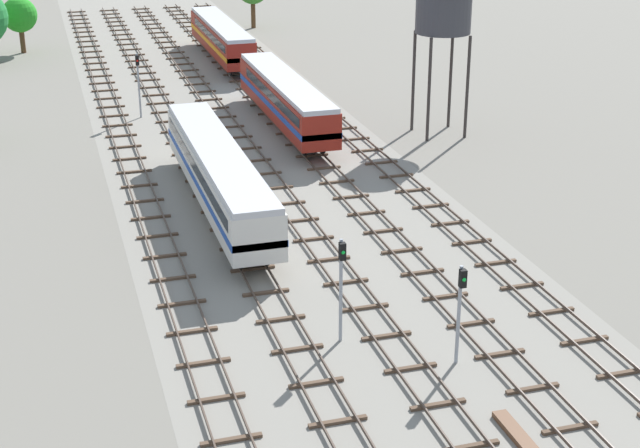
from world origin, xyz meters
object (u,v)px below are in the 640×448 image
object	(u,v)px
diesel_railcar_centre_mid	(221,36)
water_tower	(444,12)
signal_post_near	(138,77)
signal_post_mid	(460,302)
passenger_coach_left_nearest	(218,171)
signal_post_nearest	(341,277)
diesel_railcar_centre_near	(285,97)

from	to	relation	value
diesel_railcar_centre_mid	water_tower	size ratio (longest dim) A/B	1.83
diesel_railcar_centre_mid	signal_post_near	bearing A→B (deg)	-118.77
water_tower	signal_post_mid	xyz separation A→B (m)	(-13.17, -32.83, -6.40)
passenger_coach_left_nearest	signal_post_nearest	world-z (taller)	signal_post_nearest
diesel_railcar_centre_near	signal_post_near	size ratio (longest dim) A/B	3.87
signal_post_nearest	passenger_coach_left_nearest	bearing A→B (deg)	96.83
signal_post_near	signal_post_mid	world-z (taller)	signal_post_near
passenger_coach_left_nearest	signal_post_mid	distance (m)	22.04
diesel_railcar_centre_mid	passenger_coach_left_nearest	bearing A→B (deg)	-101.34
signal_post_nearest	diesel_railcar_centre_mid	bearing A→B (deg)	83.95
diesel_railcar_centre_near	signal_post_near	world-z (taller)	signal_post_near
diesel_railcar_centre_mid	signal_post_mid	world-z (taller)	signal_post_mid
passenger_coach_left_nearest	diesel_railcar_centre_mid	size ratio (longest dim) A/B	1.07
signal_post_mid	passenger_coach_left_nearest	bearing A→B (deg)	106.84
diesel_railcar_centre_mid	signal_post_near	xyz separation A→B (m)	(-10.64, -19.37, 0.77)
signal_post_near	signal_post_nearest	bearing A→B (deg)	-84.05
signal_post_near	signal_post_mid	distance (m)	44.95
passenger_coach_left_nearest	diesel_railcar_centre_near	distance (m)	18.49
signal_post_mid	water_tower	bearing A→B (deg)	68.14
passenger_coach_left_nearest	signal_post_mid	bearing A→B (deg)	-73.16
signal_post_nearest	signal_post_near	bearing A→B (deg)	95.95
water_tower	signal_post_mid	world-z (taller)	water_tower
diesel_railcar_centre_mid	signal_post_near	distance (m)	22.11
signal_post_nearest	signal_post_near	world-z (taller)	signal_post_near
signal_post_near	water_tower	bearing A→B (deg)	-27.54
diesel_railcar_centre_near	water_tower	bearing A→B (deg)	-22.93
diesel_railcar_centre_near	signal_post_mid	world-z (taller)	signal_post_mid
signal_post_nearest	signal_post_near	xyz separation A→B (m)	(-4.25, 40.81, 0.15)
diesel_railcar_centre_mid	diesel_railcar_centre_near	bearing A→B (deg)	-90.00
diesel_railcar_centre_near	signal_post_mid	distance (m)	37.56
signal_post_mid	signal_post_nearest	bearing A→B (deg)	141.94
passenger_coach_left_nearest	water_tower	world-z (taller)	water_tower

